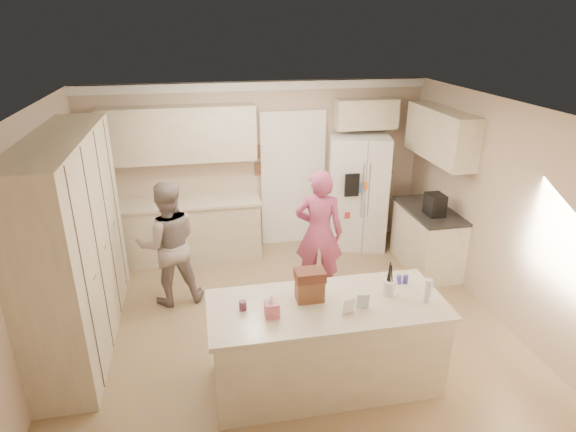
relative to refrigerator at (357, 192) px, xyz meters
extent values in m
cube|color=#8C7658|center=(-1.53, -1.96, -0.91)|extent=(5.20, 4.60, 0.02)
cube|color=white|center=(-1.53, -1.96, 1.71)|extent=(5.20, 4.60, 0.02)
cube|color=beige|center=(-1.53, 0.35, 0.40)|extent=(5.20, 0.02, 2.60)
cube|color=beige|center=(-1.53, -4.27, 0.40)|extent=(5.20, 0.02, 2.60)
cube|color=beige|center=(-4.14, -1.96, 0.40)|extent=(0.02, 4.60, 2.60)
cube|color=beige|center=(1.08, -1.96, 0.40)|extent=(0.02, 4.60, 2.60)
cube|color=white|center=(-1.53, 0.30, 1.63)|extent=(5.20, 0.08, 0.12)
cube|color=beige|center=(-3.83, -1.76, 0.28)|extent=(0.60, 2.60, 2.35)
cube|color=beige|center=(-2.68, 0.04, -0.46)|extent=(2.20, 0.60, 0.88)
cube|color=beige|center=(-2.68, 0.03, 0.00)|extent=(2.24, 0.63, 0.04)
cube|color=beige|center=(-2.68, 0.17, 1.00)|extent=(2.20, 0.35, 0.80)
cube|color=black|center=(-0.98, 0.32, 0.15)|extent=(0.90, 0.06, 2.10)
cube|color=white|center=(-0.98, 0.29, 0.15)|extent=(1.02, 0.03, 2.22)
cube|color=brown|center=(-1.51, 0.31, 0.65)|extent=(0.15, 0.02, 0.20)
cube|color=brown|center=(-1.51, 0.31, 0.38)|extent=(0.15, 0.02, 0.20)
cube|color=white|center=(0.00, 0.00, 0.00)|extent=(1.04, 0.90, 1.80)
cube|color=gray|center=(0.00, -0.35, 0.00)|extent=(0.02, 0.02, 1.78)
cube|color=black|center=(-0.22, -0.37, 0.25)|extent=(0.22, 0.03, 0.35)
cylinder|color=silver|center=(-0.05, -0.37, 0.15)|extent=(0.02, 0.02, 0.85)
cylinder|color=silver|center=(0.05, -0.37, 0.15)|extent=(0.02, 0.02, 0.85)
cube|color=beige|center=(0.12, 0.17, 1.20)|extent=(0.95, 0.35, 0.45)
cube|color=beige|center=(0.77, -0.96, -0.46)|extent=(0.60, 1.20, 0.88)
cube|color=#2D2B28|center=(0.76, -0.96, 0.00)|extent=(0.63, 1.24, 0.04)
cube|color=beige|center=(0.90, -0.76, 1.05)|extent=(0.35, 1.50, 0.70)
cube|color=black|center=(0.72, -1.16, 0.17)|extent=(0.22, 0.28, 0.30)
cube|color=beige|center=(-1.33, -3.06, -0.46)|extent=(2.20, 0.90, 0.88)
cube|color=beige|center=(-1.33, -3.06, 0.00)|extent=(2.28, 0.96, 0.05)
cylinder|color=white|center=(-0.68, -3.01, 0.10)|extent=(0.13, 0.13, 0.15)
cube|color=pink|center=(-1.88, -3.16, 0.10)|extent=(0.13, 0.13, 0.14)
cone|color=white|center=(-1.88, -3.16, 0.20)|extent=(0.08, 0.08, 0.08)
cube|color=brown|center=(-1.48, -2.96, 0.14)|extent=(0.26, 0.18, 0.22)
cube|color=#592D1E|center=(-1.48, -2.96, 0.30)|extent=(0.28, 0.20, 0.10)
cylinder|color=#59263F|center=(-2.13, -3.01, 0.07)|extent=(0.07, 0.07, 0.09)
cube|color=white|center=(-1.18, -3.26, 0.11)|extent=(0.12, 0.06, 0.16)
cube|color=silver|center=(-1.03, -3.21, 0.11)|extent=(0.12, 0.05, 0.16)
cylinder|color=silver|center=(-0.38, -3.21, 0.14)|extent=(0.07, 0.07, 0.24)
cylinder|color=#3A38A2|center=(-0.51, -2.84, 0.07)|extent=(0.05, 0.05, 0.09)
cylinder|color=#3A38A2|center=(-0.44, -2.84, 0.07)|extent=(0.05, 0.05, 0.09)
imported|color=gray|center=(-2.88, -1.19, -0.08)|extent=(0.87, 0.72, 1.64)
imported|color=#B94F63|center=(-0.96, -1.32, -0.04)|extent=(0.72, 0.57, 1.72)
camera|label=1|loc=(-2.44, -6.83, 2.54)|focal=30.00mm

